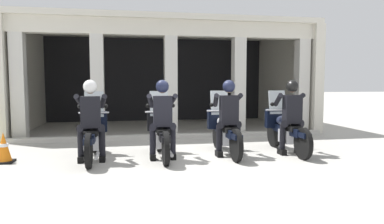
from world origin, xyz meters
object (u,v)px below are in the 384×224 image
object	(u,v)px
police_officer_far_right	(291,111)
motorcycle_center_right	(225,130)
police_officer_far_left	(91,114)
traffic_cone_flank	(4,148)
motorcycle_far_right	(285,129)
motorcycle_far_left	(93,134)
motorcycle_center_left	(161,133)
police_officer_center_right	(228,111)
police_officer_center_left	(162,113)

from	to	relation	value
police_officer_far_right	motorcycle_center_right	bearing A→B (deg)	156.54
police_officer_far_left	traffic_cone_flank	world-z (taller)	police_officer_far_left
motorcycle_far_right	traffic_cone_flank	size ratio (longest dim) A/B	3.46
motorcycle_far_left	traffic_cone_flank	distance (m)	1.66
motorcycle_center_left	motorcycle_center_right	xyz separation A→B (m)	(1.37, 0.06, 0.00)
police_officer_far_left	police_officer_center_right	bearing A→B (deg)	-12.29
motorcycle_center_left	motorcycle_far_left	bearing A→B (deg)	163.58
police_officer_center_right	police_officer_far_right	xyz separation A→B (m)	(1.37, -0.05, 0.00)
motorcycle_center_right	police_officer_center_left	bearing A→B (deg)	-178.90
police_officer_far_left	police_officer_far_right	bearing A→B (deg)	-13.16
police_officer_center_right	motorcycle_far_right	xyz separation A→B (m)	(1.37, 0.23, -0.44)
traffic_cone_flank	motorcycle_far_right	bearing A→B (deg)	0.25
motorcycle_far_left	motorcycle_center_left	world-z (taller)	same
motorcycle_far_right	traffic_cone_flank	bearing A→B (deg)	170.64
police_officer_far_left	police_officer_far_right	distance (m)	4.12
motorcycle_far_left	police_officer_center_left	distance (m)	1.48
motorcycle_center_left	police_officer_far_right	xyz separation A→B (m)	(2.74, -0.28, 0.44)
police_officer_far_right	motorcycle_center_left	bearing A→B (deg)	164.52
police_officer_center_left	traffic_cone_flank	bearing A→B (deg)	160.36
motorcycle_far_left	police_officer_center_left	size ratio (longest dim) A/B	1.29
police_officer_far_left	police_officer_center_left	world-z (taller)	same
traffic_cone_flank	motorcycle_center_right	bearing A→B (deg)	1.04
motorcycle_center_right	motorcycle_far_right	world-z (taller)	same
police_officer_far_right	traffic_cone_flank	bearing A→B (deg)	167.83
motorcycle_center_left	motorcycle_far_right	world-z (taller)	same
police_officer_far_left	police_officer_far_right	xyz separation A→B (m)	(4.12, -0.04, 0.00)
motorcycle_center_left	motorcycle_far_right	bearing A→B (deg)	-14.69
motorcycle_far_left	police_officer_far_left	distance (m)	0.52
motorcycle_center_left	traffic_cone_flank	size ratio (longest dim) A/B	3.46
police_officer_center_right	traffic_cone_flank	size ratio (longest dim) A/B	2.69
police_officer_far_right	police_officer_far_left	bearing A→B (deg)	169.85
police_officer_center_left	police_officer_far_right	world-z (taller)	same
motorcycle_far_right	police_officer_far_right	size ratio (longest dim) A/B	1.29
police_officer_center_right	police_officer_far_right	size ratio (longest dim) A/B	1.00
police_officer_center_left	motorcycle_far_right	size ratio (longest dim) A/B	0.78
police_officer_center_right	traffic_cone_flank	world-z (taller)	police_officer_center_right
police_officer_far_left	police_officer_center_left	xyz separation A→B (m)	(1.37, -0.04, 0.00)
motorcycle_center_left	motorcycle_far_right	xyz separation A→B (m)	(2.74, 0.00, 0.00)
police_officer_center_right	motorcycle_far_right	world-z (taller)	police_officer_center_right
police_officer_center_right	motorcycle_center_left	bearing A→B (deg)	157.79
motorcycle_far_left	police_officer_far_left	xyz separation A→B (m)	(-0.00, -0.28, 0.44)
motorcycle_center_right	police_officer_far_right	size ratio (longest dim) A/B	1.29
police_officer_far_left	motorcycle_far_right	distance (m)	4.15
police_officer_center_left	police_officer_center_right	bearing A→B (deg)	-12.38
motorcycle_far_right	police_officer_center_right	bearing A→B (deg)	179.85
police_officer_far_right	motorcycle_far_right	bearing A→B (deg)	80.13
motorcycle_far_left	motorcycle_far_right	world-z (taller)	same
motorcycle_center_left	police_officer_far_right	world-z (taller)	police_officer_far_right
police_officer_center_right	motorcycle_center_right	bearing A→B (deg)	76.95
police_officer_far_left	police_officer_center_right	xyz separation A→B (m)	(2.74, 0.02, 0.00)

